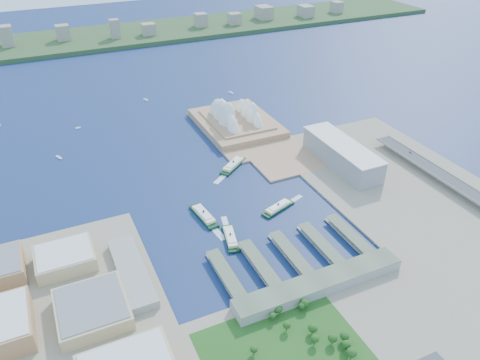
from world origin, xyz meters
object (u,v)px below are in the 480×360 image
ferry_b (233,164)px  ferry_c (230,236)px  toaster_building (342,154)px  car_c (411,153)px  ferry_d (278,206)px  ferry_a (204,214)px  opera_house (237,111)px

ferry_b → ferry_c: (-77.04, -163.07, -0.61)m
toaster_building → car_c: bearing=-17.3°
ferry_d → car_c: size_ratio=10.72×
toaster_building → ferry_a: size_ratio=2.61×
ferry_a → ferry_c: bearing=-83.5°
opera_house → ferry_d: opera_house is taller
ferry_c → ferry_d: ferry_c is taller
opera_house → ferry_c: (-142.80, -295.42, -26.92)m
toaster_building → ferry_d: 161.16m
ferry_a → car_c: 355.31m
ferry_b → ferry_d: 131.38m
opera_house → ferry_d: size_ratio=3.37×
ferry_b → toaster_building: bearing=29.5°
ferry_c → car_c: bearing=-156.5°
opera_house → ferry_b: size_ratio=2.99×
ferry_d → toaster_building: bearing=-86.3°
opera_house → ferry_a: (-156.15, -237.73, -26.38)m
ferry_a → ferry_c: ferry_a is taller
ferry_a → ferry_d: bearing=-21.1°
opera_house → ferry_b: 150.11m
opera_house → ferry_d: (-57.33, -263.45, -26.96)m
ferry_b → car_c: car_c is taller
toaster_building → ferry_a: bearing=-171.3°
ferry_d → ferry_a: bearing=55.8°
opera_house → car_c: opera_house is taller
ferry_c → toaster_building: bearing=-144.5°
opera_house → ferry_a: size_ratio=3.03×
ferry_c → ferry_d: size_ratio=1.01×
ferry_c → car_c: car_c is taller
ferry_a → ferry_b: bearing=42.9°
ferry_b → ferry_d: bearing=-33.4°
toaster_building → ferry_c: size_ratio=2.89×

